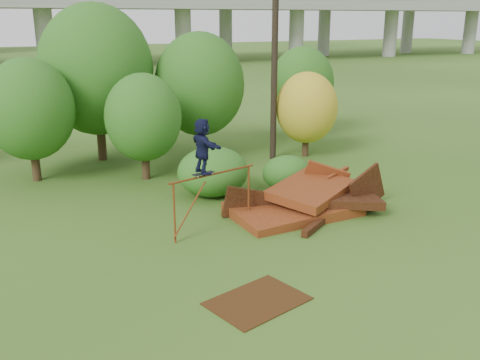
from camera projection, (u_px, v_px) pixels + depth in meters
name	position (u px, v px, depth m)	size (l,w,h in m)	color
ground	(296.00, 250.00, 14.98)	(240.00, 240.00, 0.00)	#2D5116
scrap_pile	(306.00, 202.00, 17.80)	(5.79, 3.75, 1.90)	#4D250D
grind_rail	(213.00, 189.00, 15.92)	(3.01, 0.86, 1.84)	brown
skateboard	(203.00, 173.00, 15.54)	(0.72, 0.36, 0.07)	black
skater	(203.00, 146.00, 15.30)	(1.49, 0.47, 1.61)	#111435
flat_plate	(257.00, 301.00, 12.24)	(2.15, 1.53, 0.03)	#39200C
tree_0	(29.00, 109.00, 20.52)	(3.43, 3.43, 4.84)	black
tree_1	(96.00, 70.00, 23.31)	(4.96, 4.96, 6.90)	black
tree_2	(143.00, 118.00, 20.85)	(3.00, 3.00, 4.23)	black
tree_3	(200.00, 84.00, 24.32)	(4.09, 4.09, 5.68)	black
tree_4	(307.00, 108.00, 24.47)	(2.84, 2.84, 3.92)	black
tree_5	(302.00, 84.00, 28.79)	(3.42, 3.42, 4.80)	black
shrub_left	(213.00, 172.00, 19.32)	(2.60, 2.40, 1.80)	#254A13
shrub_right	(287.00, 173.00, 20.02)	(1.85, 1.70, 1.31)	#254A13
utility_pole	(275.00, 33.00, 23.05)	(1.40, 0.28, 11.05)	black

